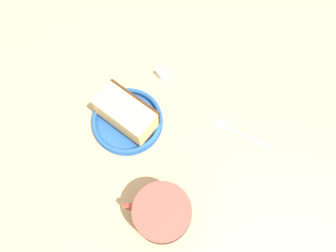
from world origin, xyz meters
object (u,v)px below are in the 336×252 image
object	(u,v)px
cake_slice	(126,114)
sugar_cube	(161,73)
teaspoon	(230,128)
tea_mug	(162,214)
small_plate	(127,121)

from	to	relation	value
cake_slice	sugar_cube	xyz separation A→B (cm)	(4.43, 12.23, -3.00)
cake_slice	teaspoon	world-z (taller)	cake_slice
cake_slice	tea_mug	xyz separation A→B (cm)	(10.79, -17.50, 0.47)
small_plate	sugar_cube	size ratio (longest dim) A/B	7.75
teaspoon	sugar_cube	size ratio (longest dim) A/B	6.83
small_plate	teaspoon	world-z (taller)	small_plate
teaspoon	sugar_cube	xyz separation A→B (cm)	(-16.47, 9.77, 0.60)
sugar_cube	small_plate	bearing A→B (deg)	-110.04
cake_slice	sugar_cube	bearing A→B (deg)	70.09
tea_mug	teaspoon	bearing A→B (deg)	63.15
cake_slice	teaspoon	bearing A→B (deg)	6.73
cake_slice	tea_mug	world-z (taller)	tea_mug
sugar_cube	tea_mug	bearing A→B (deg)	-77.93
tea_mug	sugar_cube	distance (cm)	30.60
tea_mug	sugar_cube	bearing A→B (deg)	102.07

